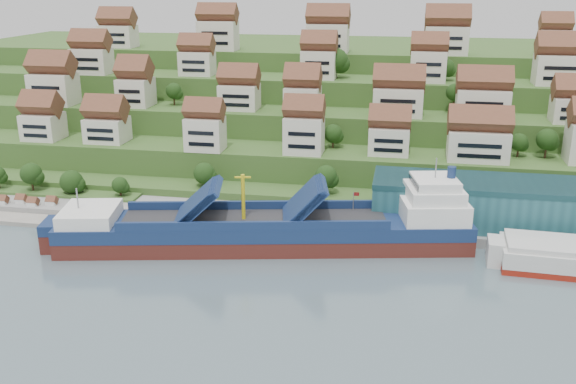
# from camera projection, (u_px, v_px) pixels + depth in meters

# --- Properties ---
(ground) EXTENTS (300.00, 300.00, 0.00)m
(ground) POSITION_uv_depth(u_px,v_px,m) (262.00, 248.00, 134.03)
(ground) COLOR slate
(ground) RESTS_ON ground
(quay) EXTENTS (180.00, 14.00, 2.20)m
(quay) POSITION_uv_depth(u_px,v_px,m) (363.00, 224.00, 144.22)
(quay) COLOR gray
(quay) RESTS_ON ground
(pebble_beach) EXTENTS (45.00, 20.00, 1.00)m
(pebble_beach) POSITION_uv_depth(u_px,v_px,m) (39.00, 209.00, 155.05)
(pebble_beach) COLOR gray
(pebble_beach) RESTS_ON ground
(hillside) EXTENTS (260.00, 128.00, 31.00)m
(hillside) POSITION_uv_depth(u_px,v_px,m) (326.00, 106.00, 227.18)
(hillside) COLOR #2D4C1E
(hillside) RESTS_ON ground
(hillside_village) EXTENTS (159.95, 63.91, 29.37)m
(hillside_village) POSITION_uv_depth(u_px,v_px,m) (314.00, 86.00, 182.56)
(hillside_village) COLOR silver
(hillside_village) RESTS_ON ground
(hillside_trees) EXTENTS (140.36, 62.47, 31.07)m
(hillside_trees) POSITION_uv_depth(u_px,v_px,m) (279.00, 115.00, 174.22)
(hillside_trees) COLOR #214216
(hillside_trees) RESTS_ON ground
(warehouse) EXTENTS (60.00, 15.00, 10.00)m
(warehouse) POSITION_uv_depth(u_px,v_px,m) (513.00, 204.00, 138.63)
(warehouse) COLOR #255D66
(warehouse) RESTS_ON quay
(flagpole) EXTENTS (1.28, 0.16, 8.00)m
(flagpole) POSITION_uv_depth(u_px,v_px,m) (354.00, 207.00, 138.04)
(flagpole) COLOR gray
(flagpole) RESTS_ON quay
(beach_huts) EXTENTS (14.40, 3.70, 2.20)m
(beach_huts) POSITION_uv_depth(u_px,v_px,m) (28.00, 204.00, 153.72)
(beach_huts) COLOR white
(beach_huts) RESTS_ON pebble_beach
(cargo_ship) EXTENTS (86.11, 30.11, 18.99)m
(cargo_ship) POSITION_uv_depth(u_px,v_px,m) (276.00, 231.00, 133.93)
(cargo_ship) COLOR #501E18
(cargo_ship) RESTS_ON ground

